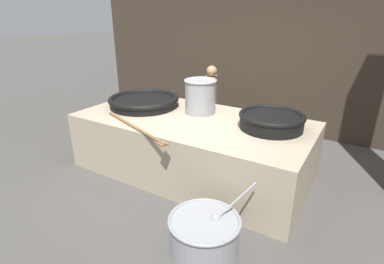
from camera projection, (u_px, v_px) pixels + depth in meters
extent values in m
plane|color=#474442|center=(192.00, 170.00, 4.91)|extent=(60.00, 60.00, 0.00)
cube|color=#382D23|center=(258.00, 21.00, 6.15)|extent=(8.05, 0.24, 4.50)
cube|color=tan|center=(192.00, 145.00, 4.75)|extent=(3.58, 1.76, 0.90)
cylinder|color=black|center=(144.00, 103.00, 5.15)|extent=(1.15, 1.15, 0.13)
torus|color=black|center=(144.00, 99.00, 5.12)|extent=(1.20, 1.20, 0.09)
cylinder|color=black|center=(271.00, 122.00, 4.15)|extent=(0.87, 0.87, 0.19)
torus|color=black|center=(272.00, 116.00, 4.12)|extent=(0.91, 0.91, 0.07)
cylinder|color=gray|center=(200.00, 97.00, 4.74)|extent=(0.48, 0.48, 0.52)
torus|color=gray|center=(200.00, 81.00, 4.65)|extent=(0.52, 0.52, 0.03)
cylinder|color=brown|center=(134.00, 127.00, 4.19)|extent=(1.49, 0.57, 0.04)
cube|color=brown|center=(163.00, 144.00, 3.66)|extent=(0.15, 0.13, 0.02)
cylinder|color=#9E7551|center=(210.00, 122.00, 5.99)|extent=(0.11, 0.11, 0.72)
cylinder|color=#9E7551|center=(211.00, 120.00, 6.13)|extent=(0.11, 0.11, 0.72)
cube|color=olive|center=(211.00, 114.00, 6.01)|extent=(0.22, 0.26, 0.47)
cube|color=#9E7551|center=(211.00, 91.00, 5.83)|extent=(0.24, 0.46, 0.54)
cylinder|color=#9E7551|center=(204.00, 93.00, 5.66)|extent=(0.31, 0.16, 0.49)
cylinder|color=#9E7551|center=(210.00, 88.00, 6.05)|extent=(0.31, 0.16, 0.49)
sphere|color=#9E7551|center=(212.00, 71.00, 5.69)|extent=(0.20, 0.20, 0.20)
cylinder|color=gray|center=(204.00, 236.00, 3.17)|extent=(0.74, 0.74, 0.40)
torus|color=gray|center=(204.00, 220.00, 3.10)|extent=(0.77, 0.77, 0.04)
cylinder|color=tan|center=(204.00, 229.00, 3.14)|extent=(0.65, 0.65, 0.10)
sphere|color=gray|center=(215.00, 219.00, 3.16)|extent=(0.13, 0.13, 0.13)
cylinder|color=gray|center=(236.00, 201.00, 3.18)|extent=(0.31, 0.42, 0.36)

